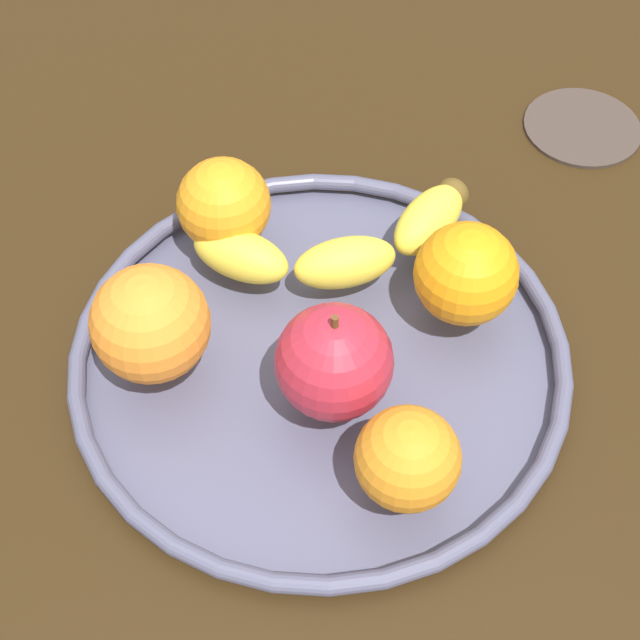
{
  "coord_description": "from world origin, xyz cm",
  "views": [
    {
      "loc": [
        -8.19,
        -35.41,
        52.75
      ],
      "look_at": [
        0.0,
        0.0,
        4.8
      ],
      "focal_mm": 53.51,
      "sensor_mm": 36.0,
      "label": 1
    }
  ],
  "objects": [
    {
      "name": "orange_center",
      "position": [
        10.03,
        1.2,
        5.24
      ],
      "size": [
        6.89,
        6.89,
        6.89
      ],
      "primitive_type": "sphere",
      "color": "orange",
      "rests_on": "fruit_bowl"
    },
    {
      "name": "apple",
      "position": [
        0.37,
        -3.76,
        5.45
      ],
      "size": [
        7.3,
        7.3,
        8.1
      ],
      "color": "#B12434",
      "rests_on": "fruit_bowl"
    },
    {
      "name": "ground_plane",
      "position": [
        0.0,
        0.0,
        -2.0
      ],
      "size": [
        161.4,
        161.4,
        4.0
      ],
      "primitive_type": "cube",
      "color": "black"
    },
    {
      "name": "orange_back_left",
      "position": [
        2.6,
        -10.84,
        4.9
      ],
      "size": [
        6.19,
        6.19,
        6.19
      ],
      "primitive_type": "sphere",
      "color": "orange",
      "rests_on": "fruit_bowl"
    },
    {
      "name": "orange_front_left",
      "position": [
        -10.45,
        1.51,
        5.58
      ],
      "size": [
        7.56,
        7.56,
        7.56
      ],
      "primitive_type": "sphere",
      "color": "orange",
      "rests_on": "fruit_bowl"
    },
    {
      "name": "ambient_coaster",
      "position": [
        26.22,
        17.92,
        0.3
      ],
      "size": [
        9.57,
        9.57,
        0.6
      ],
      "primitive_type": "cylinder",
      "color": "#3D312A",
      "rests_on": "ground_plane"
    },
    {
      "name": "banana",
      "position": [
        3.35,
        7.05,
        3.54
      ],
      "size": [
        21.36,
        7.97,
        3.49
      ],
      "rotation": [
        0.0,
        0.0,
        0.02
      ],
      "color": "yellow",
      "rests_on": "fruit_bowl"
    },
    {
      "name": "fruit_bowl",
      "position": [
        0.0,
        0.0,
        0.92
      ],
      "size": [
        33.21,
        33.21,
        1.8
      ],
      "color": "#4F4F66",
      "rests_on": "ground_plane"
    },
    {
      "name": "orange_back_right",
      "position": [
        -4.28,
        11.05,
        5.1
      ],
      "size": [
        6.6,
        6.6,
        6.6
      ],
      "primitive_type": "sphere",
      "color": "orange",
      "rests_on": "fruit_bowl"
    }
  ]
}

